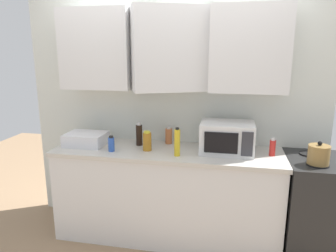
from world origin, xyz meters
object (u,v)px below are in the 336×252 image
bottle_red_sauce (272,147)px  stove_range (328,209)px  bottle_amber_vinegar (147,141)px  kettle (319,155)px  microwave (227,138)px  bottle_yellow_mustard (177,142)px  bottle_spice_jar (169,136)px  dish_rack (86,139)px  bottle_blue_cleaner (111,144)px  bottle_soy_dark (139,134)px

bottle_red_sauce → stove_range: bearing=-4.4°
bottle_amber_vinegar → kettle: bearing=-4.2°
microwave → stove_range: bearing=-3.8°
stove_range → bottle_yellow_mustard: (-1.34, -0.13, 0.57)m
microwave → bottle_red_sauce: size_ratio=2.91×
bottle_spice_jar → bottle_yellow_mustard: 0.39m
stove_range → bottle_yellow_mustard: 1.46m
dish_rack → bottle_blue_cleaner: bottle_blue_cleaner is taller
bottle_blue_cleaner → bottle_soy_dark: bearing=49.2°
kettle → bottle_red_sauce: bearing=152.2°
microwave → bottle_yellow_mustard: bearing=-156.2°
dish_rack → bottle_amber_vinegar: size_ratio=2.03×
microwave → kettle: bearing=-15.1°
dish_rack → bottle_blue_cleaner: 0.35m
bottle_amber_vinegar → bottle_spice_jar: bearing=59.8°
kettle → dish_rack: size_ratio=0.51×
microwave → bottle_spice_jar: microwave is taller
kettle → microwave: bearing=164.9°
kettle → microwave: (-0.74, 0.20, 0.05)m
bottle_amber_vinegar → bottle_yellow_mustard: size_ratio=0.72×
kettle → microwave: size_ratio=0.40×
bottle_blue_cleaner → bottle_yellow_mustard: bearing=-0.8°
microwave → bottle_soy_dark: (-0.85, 0.05, -0.03)m
bottle_soy_dark → bottle_blue_cleaner: 0.31m
kettle → bottle_amber_vinegar: (-1.47, 0.11, -0.00)m
stove_range → microwave: (-0.91, 0.06, 0.59)m
dish_rack → bottle_red_sauce: (1.77, 0.02, 0.02)m
bottle_spice_jar → bottle_amber_vinegar: size_ratio=0.96×
bottle_yellow_mustard → kettle: bearing=-0.5°
bottle_yellow_mustard → dish_rack: bearing=171.0°
stove_range → dish_rack: size_ratio=2.40×
stove_range → bottle_blue_cleaner: (-1.96, -0.12, 0.52)m
bottle_soy_dark → stove_range: bearing=-3.6°
bottle_spice_jar → bottle_blue_cleaner: (-0.47, -0.35, -0.01)m
bottle_spice_jar → dish_rack: bearing=-165.1°
bottle_amber_vinegar → bottle_soy_dark: bearing=129.5°
stove_range → bottle_spice_jar: bearing=171.2°
bottle_amber_vinegar → bottle_blue_cleaner: (-0.32, -0.09, -0.02)m
stove_range → bottle_amber_vinegar: bearing=-178.9°
stove_range → microwave: size_ratio=1.90×
microwave → bottle_red_sauce: (0.40, -0.02, -0.06)m
microwave → dish_rack: 1.38m
stove_range → bottle_spice_jar: 1.60m
bottle_red_sauce → bottle_yellow_mustard: size_ratio=0.64×
bottle_red_sauce → bottle_soy_dark: bearing=176.6°
stove_range → bottle_yellow_mustard: bearing=-174.5°
bottle_amber_vinegar → stove_range: bearing=1.1°
bottle_red_sauce → bottle_spice_jar: bearing=168.9°
stove_range → dish_rack: dish_rack is taller
bottle_soy_dark → kettle: bearing=-9.0°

